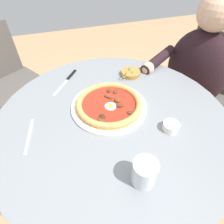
# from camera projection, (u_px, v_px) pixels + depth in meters

# --- Properties ---
(ground_plane) EXTENTS (6.00, 6.00, 0.02)m
(ground_plane) POSITION_uv_depth(u_px,v_px,m) (113.00, 190.00, 1.32)
(ground_plane) COLOR tan
(dining_table) EXTENTS (0.99, 0.99, 0.75)m
(dining_table) POSITION_uv_depth(u_px,v_px,m) (113.00, 136.00, 0.89)
(dining_table) COLOR gray
(dining_table) RESTS_ON ground
(pizza_on_plate) EXTENTS (0.33, 0.33, 0.04)m
(pizza_on_plate) POSITION_uv_depth(u_px,v_px,m) (108.00, 104.00, 0.82)
(pizza_on_plate) COLOR white
(pizza_on_plate) RESTS_ON dining_table
(water_glass) EXTENTS (0.08, 0.08, 0.09)m
(water_glass) POSITION_uv_depth(u_px,v_px,m) (143.00, 174.00, 0.56)
(water_glass) COLOR silver
(water_glass) RESTS_ON dining_table
(steak_knife) EXTENTS (0.15, 0.19, 0.01)m
(steak_knife) POSITION_uv_depth(u_px,v_px,m) (68.00, 78.00, 0.98)
(steak_knife) COLOR silver
(steak_knife) RESTS_ON dining_table
(ramekin_capers) EXTENTS (0.06, 0.06, 0.03)m
(ramekin_capers) POSITION_uv_depth(u_px,v_px,m) (171.00, 126.00, 0.73)
(ramekin_capers) COLOR white
(ramekin_capers) RESTS_ON dining_table
(olive_pan) EXTENTS (0.11, 0.10, 0.05)m
(olive_pan) POSITION_uv_depth(u_px,v_px,m) (130.00, 73.00, 1.00)
(olive_pan) COLOR olive
(olive_pan) RESTS_ON dining_table
(fork_utensil) EXTENTS (0.04, 0.17, 0.00)m
(fork_utensil) POSITION_uv_depth(u_px,v_px,m) (29.00, 136.00, 0.71)
(fork_utensil) COLOR #BCBCC1
(fork_utensil) RESTS_ON dining_table
(diner_person) EXTENTS (0.57, 0.44, 1.12)m
(diner_person) POSITION_uv_depth(u_px,v_px,m) (187.00, 94.00, 1.28)
(diner_person) COLOR #282833
(diner_person) RESTS_ON ground
(cafe_chair_diner) EXTENTS (0.53, 0.53, 0.86)m
(cafe_chair_diner) POSITION_uv_depth(u_px,v_px,m) (199.00, 84.00, 1.33)
(cafe_chair_diner) COLOR #504A45
(cafe_chair_diner) RESTS_ON ground
(cafe_chair_spare_near) EXTENTS (0.54, 0.54, 0.85)m
(cafe_chair_spare_near) POSITION_uv_depth(u_px,v_px,m) (7.00, 76.00, 1.41)
(cafe_chair_spare_near) COLOR #504A45
(cafe_chair_spare_near) RESTS_ON ground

